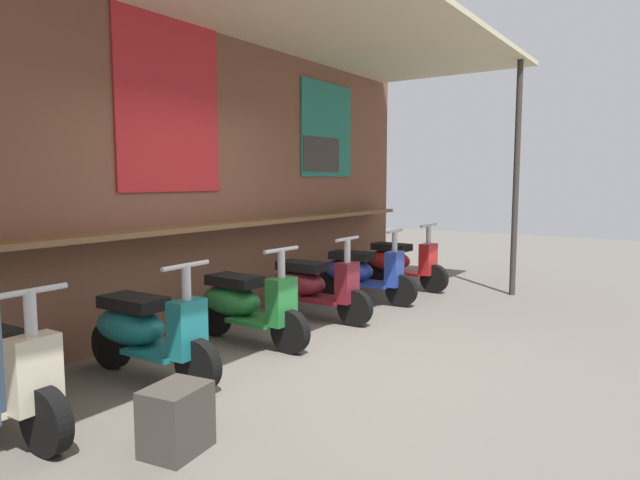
{
  "coord_description": "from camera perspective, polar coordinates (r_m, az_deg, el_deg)",
  "views": [
    {
      "loc": [
        -3.98,
        -2.54,
        1.58
      ],
      "look_at": [
        1.33,
        1.08,
        0.89
      ],
      "focal_mm": 31.32,
      "sensor_mm": 36.0,
      "label": 1
    }
  ],
  "objects": [
    {
      "name": "ground_plane",
      "position": [
        4.98,
        1.7,
        -12.41
      ],
      "size": [
        25.44,
        25.44,
        0.0
      ],
      "primitive_type": "plane",
      "color": "#605B54"
    },
    {
      "name": "scooter_green",
      "position": [
        5.52,
        -7.79,
        -6.43
      ],
      "size": [
        0.46,
        1.4,
        0.97
      ],
      "rotation": [
        0.0,
        0.0,
        -1.6
      ],
      "color": "#237533",
      "rests_on": "ground_plane"
    },
    {
      "name": "scooter_red",
      "position": [
        8.29,
        8.01,
        -2.21
      ],
      "size": [
        0.49,
        1.4,
        0.97
      ],
      "rotation": [
        0.0,
        0.0,
        -1.64
      ],
      "color": "red",
      "rests_on": "ground_plane"
    },
    {
      "name": "merchandise_crate",
      "position": [
        3.51,
        -14.47,
        -17.3
      ],
      "size": [
        0.41,
        0.35,
        0.39
      ],
      "primitive_type": "cube",
      "rotation": [
        0.0,
        0.0,
        0.16
      ],
      "color": "#3D3833",
      "rests_on": "ground_plane"
    },
    {
      "name": "scooter_maroon",
      "position": [
        6.38,
        -0.97,
        -4.65
      ],
      "size": [
        0.46,
        1.4,
        0.97
      ],
      "rotation": [
        0.0,
        0.0,
        -1.55
      ],
      "color": "maroon",
      "rests_on": "ground_plane"
    },
    {
      "name": "scooter_teal",
      "position": [
        4.73,
        -17.51,
        -8.77
      ],
      "size": [
        0.46,
        1.4,
        0.97
      ],
      "rotation": [
        0.0,
        0.0,
        -1.53
      ],
      "color": "#197075",
      "rests_on": "ground_plane"
    },
    {
      "name": "scooter_blue",
      "position": [
        7.3,
        4.09,
        -3.29
      ],
      "size": [
        0.5,
        1.4,
        0.97
      ],
      "rotation": [
        0.0,
        0.0,
        -1.49
      ],
      "color": "#233D9E",
      "rests_on": "ground_plane"
    },
    {
      "name": "market_stall_facade",
      "position": [
        5.9,
        -13.48,
        8.74
      ],
      "size": [
        9.09,
        2.7,
        3.3
      ],
      "color": "brown",
      "rests_on": "ground_plane"
    }
  ]
}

